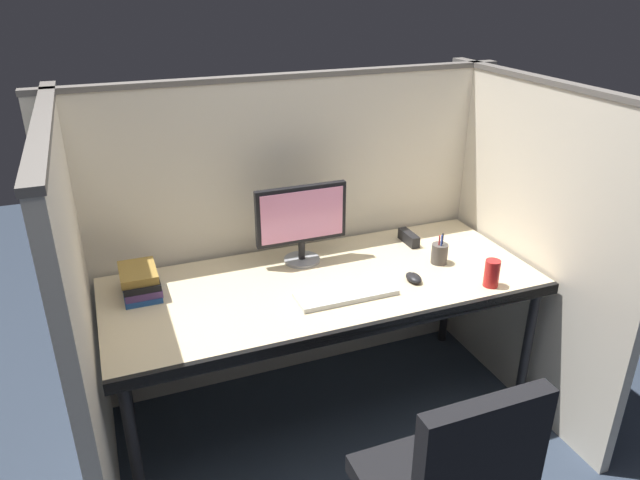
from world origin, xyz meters
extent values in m
plane|color=#2D3847|center=(0.00, 0.00, 0.00)|extent=(8.00, 8.00, 0.00)
cube|color=beige|center=(0.00, 0.74, 0.78)|extent=(2.20, 0.05, 1.55)
cube|color=#605B56|center=(0.00, 0.74, 1.56)|extent=(2.21, 0.06, 0.02)
cube|color=beige|center=(-0.99, 0.20, 0.78)|extent=(0.05, 1.40, 1.55)
cube|color=#605B56|center=(-0.99, 0.20, 1.56)|extent=(0.06, 1.41, 0.02)
cube|color=beige|center=(0.99, 0.20, 0.78)|extent=(0.05, 1.40, 1.55)
cube|color=#605B56|center=(0.99, 0.20, 1.56)|extent=(0.06, 1.41, 0.02)
cube|color=beige|center=(0.00, 0.30, 0.72)|extent=(1.90, 0.80, 0.04)
cube|color=black|center=(0.00, -0.09, 0.72)|extent=(1.90, 0.02, 0.05)
cylinder|color=black|center=(-0.89, -0.04, 0.35)|extent=(0.04, 0.04, 0.70)
cylinder|color=black|center=(0.89, -0.04, 0.35)|extent=(0.04, 0.04, 0.70)
cylinder|color=black|center=(-0.89, 0.64, 0.35)|extent=(0.04, 0.04, 0.70)
cylinder|color=black|center=(0.89, 0.64, 0.35)|extent=(0.04, 0.04, 0.70)
cube|color=black|center=(0.00, -0.86, 0.73)|extent=(0.40, 0.06, 0.48)
cylinder|color=gray|center=(-0.02, 0.52, 0.75)|extent=(0.17, 0.17, 0.01)
cylinder|color=black|center=(-0.02, 0.52, 0.80)|extent=(0.03, 0.03, 0.09)
cube|color=black|center=(-0.02, 0.52, 0.98)|extent=(0.43, 0.03, 0.27)
cube|color=pink|center=(-0.02, 0.51, 0.98)|extent=(0.39, 0.01, 0.23)
cube|color=silver|center=(0.04, 0.15, 0.75)|extent=(0.43, 0.15, 0.02)
ellipsoid|color=black|center=(0.37, 0.16, 0.76)|extent=(0.06, 0.10, 0.03)
cylinder|color=#59595B|center=(0.37, 0.18, 0.77)|extent=(0.01, 0.01, 0.01)
cube|color=black|center=(0.55, 0.52, 0.77)|extent=(0.04, 0.15, 0.06)
cylinder|color=#4C4742|center=(0.57, 0.27, 0.79)|extent=(0.08, 0.08, 0.09)
cylinder|color=red|center=(0.56, 0.27, 0.82)|extent=(0.01, 0.01, 0.13)
cylinder|color=#263FB2|center=(0.57, 0.26, 0.82)|extent=(0.01, 0.01, 0.14)
cylinder|color=black|center=(0.58, 0.28, 0.82)|extent=(0.01, 0.01, 0.14)
cube|color=#1E478C|center=(-0.76, 0.47, 0.75)|extent=(0.15, 0.21, 0.02)
cube|color=#4C3366|center=(-0.76, 0.48, 0.78)|extent=(0.15, 0.21, 0.03)
cube|color=black|center=(-0.76, 0.48, 0.81)|extent=(0.15, 0.21, 0.03)
cube|color=olive|center=(-0.77, 0.49, 0.84)|extent=(0.15, 0.21, 0.04)
cylinder|color=red|center=(0.66, 0.00, 0.80)|extent=(0.07, 0.07, 0.12)
camera|label=1|loc=(-0.85, -1.83, 1.99)|focal=33.10mm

